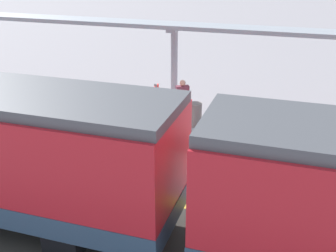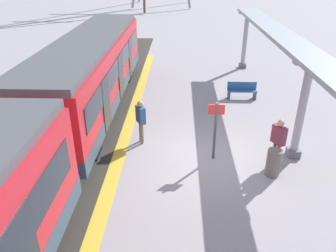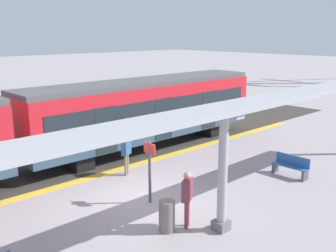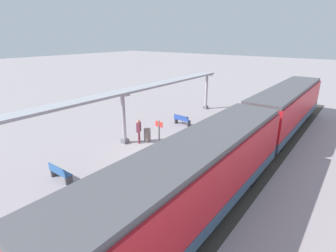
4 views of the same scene
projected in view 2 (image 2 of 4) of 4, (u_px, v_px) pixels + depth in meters
ground_plane at (209, 158)px, 12.09m from camera, size 176.00×176.00×0.00m
tactile_edge_strip at (119, 156)px, 12.19m from camera, size 0.48×28.98×0.01m
trackbed at (70, 155)px, 12.24m from camera, size 3.20×40.98×0.01m
train_far_carriage at (93, 72)px, 15.28m from camera, size 2.65×13.35×3.48m
canopy_pillar_second at (301, 111)px, 11.38m from camera, size 1.10×0.44×3.60m
canopy_pillar_third at (245, 40)px, 21.38m from camera, size 1.10×0.44×3.60m
canopy_beam at (315, 60)px, 10.32m from camera, size 1.20×23.71×0.16m
bench_near_end at (242, 90)px, 17.10m from camera, size 1.50×0.45×0.86m
trash_bin at (273, 163)px, 10.94m from camera, size 0.48×0.48×0.95m
platform_info_sign at (215, 126)px, 11.48m from camera, size 0.56×0.10×2.20m
passenger_waiting_near_edge at (141, 117)px, 12.64m from camera, size 0.44×0.56×1.77m
passenger_by_the_benches at (279, 137)px, 11.20m from camera, size 0.45×0.56×1.76m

